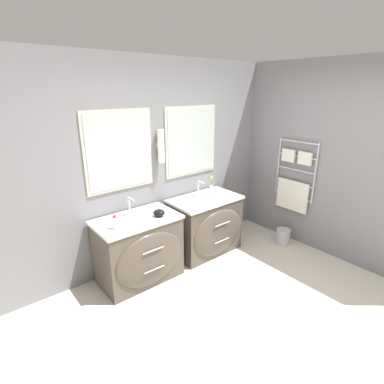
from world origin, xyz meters
TOP-DOWN VIEW (x-y plane):
  - ground_plane at (0.00, 0.00)m, footprint 16.00×16.00m
  - wall_back at (-0.00, 1.89)m, footprint 5.22×0.17m
  - wall_right at (1.84, 0.84)m, footprint 0.13×3.79m
  - vanity_left at (-0.54, 1.51)m, footprint 0.98×0.65m
  - vanity_right at (0.53, 1.51)m, footprint 0.98×0.65m
  - faucet_left at (-0.54, 1.68)m, footprint 0.17×0.14m
  - faucet_right at (0.53, 1.68)m, footprint 0.17×0.14m
  - toiletry_bottle at (-0.85, 1.45)m, footprint 0.06×0.06m
  - amenity_bowl at (-0.30, 1.43)m, footprint 0.14×0.14m
  - flower_vase at (0.70, 1.61)m, footprint 0.04×0.04m
  - waste_bin at (1.57, 0.94)m, footprint 0.21×0.21m

SIDE VIEW (x-z plane):
  - ground_plane at x=0.00m, z-range 0.00..0.00m
  - waste_bin at x=1.57m, z-range 0.01..0.23m
  - vanity_left at x=-0.54m, z-range 0.01..0.81m
  - vanity_right at x=0.53m, z-range 0.01..0.81m
  - amenity_bowl at x=-0.30m, z-range 0.80..0.88m
  - toiletry_bottle at x=-0.85m, z-range 0.79..0.95m
  - flower_vase at x=0.70m, z-range 0.77..1.04m
  - faucet_left at x=-0.54m, z-range 0.80..1.02m
  - faucet_right at x=0.53m, z-range 0.80..1.02m
  - wall_right at x=1.84m, z-range -0.01..2.59m
  - wall_back at x=0.00m, z-range 0.01..2.61m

